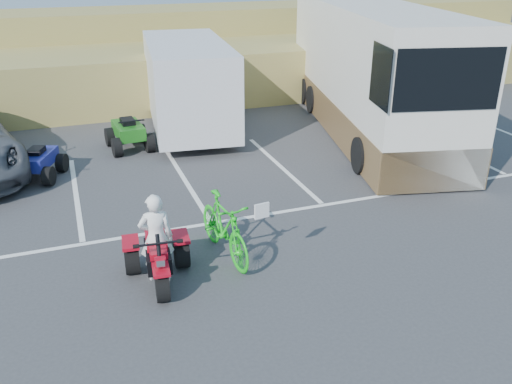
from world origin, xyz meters
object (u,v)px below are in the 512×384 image
object	(u,v)px
cargo_trailer	(188,83)
quad_atv_green	(130,149)
green_dirt_bike	(224,227)
quad_atv_blue	(41,178)
rv_motorhome	(369,78)
rider	(156,237)
red_trike_atv	(160,282)

from	to	relation	value
cargo_trailer	quad_atv_green	size ratio (longest dim) A/B	3.96
green_dirt_bike	quad_atv_blue	size ratio (longest dim) A/B	1.47
rv_motorhome	green_dirt_bike	bearing A→B (deg)	-124.06
rider	rv_motorhome	size ratio (longest dim) A/B	0.15
cargo_trailer	quad_atv_blue	world-z (taller)	cargo_trailer
rider	cargo_trailer	size ratio (longest dim) A/B	0.26
rv_motorhome	quad_atv_green	size ratio (longest dim) A/B	7.02
rider	rv_motorhome	world-z (taller)	rv_motorhome
red_trike_atv	cargo_trailer	bearing A→B (deg)	78.66
red_trike_atv	rider	bearing A→B (deg)	90.00
quad_atv_blue	quad_atv_green	world-z (taller)	quad_atv_green
rider	cargo_trailer	distance (m)	9.08
quad_atv_blue	red_trike_atv	bearing A→B (deg)	-49.34
rv_motorhome	quad_atv_blue	size ratio (longest dim) A/B	7.88
red_trike_atv	cargo_trailer	xyz separation A→B (m)	(2.67, 8.80, 1.53)
red_trike_atv	rv_motorhome	world-z (taller)	rv_motorhome
rider	quad_atv_green	xyz separation A→B (m)	(0.48, 7.29, -0.83)
green_dirt_bike	cargo_trailer	distance (m)	8.48
quad_atv_green	rv_motorhome	bearing A→B (deg)	-9.62
cargo_trailer	quad_atv_green	world-z (taller)	cargo_trailer
green_dirt_bike	rv_motorhome	world-z (taller)	rv_motorhome
red_trike_atv	rv_motorhome	xyz separation A→B (m)	(8.14, 6.79, 1.69)
red_trike_atv	green_dirt_bike	bearing A→B (deg)	24.78
rider	quad_atv_blue	world-z (taller)	rider
red_trike_atv	quad_atv_green	bearing A→B (deg)	91.73
cargo_trailer	quad_atv_blue	distance (m)	5.72
red_trike_atv	cargo_trailer	distance (m)	9.32
green_dirt_bike	quad_atv_green	distance (m)	7.05
rv_motorhome	quad_atv_green	world-z (taller)	rv_motorhome
quad_atv_green	green_dirt_bike	bearing A→B (deg)	-87.77
quad_atv_green	cargo_trailer	bearing A→B (deg)	27.22
cargo_trailer	green_dirt_bike	bearing A→B (deg)	-92.39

